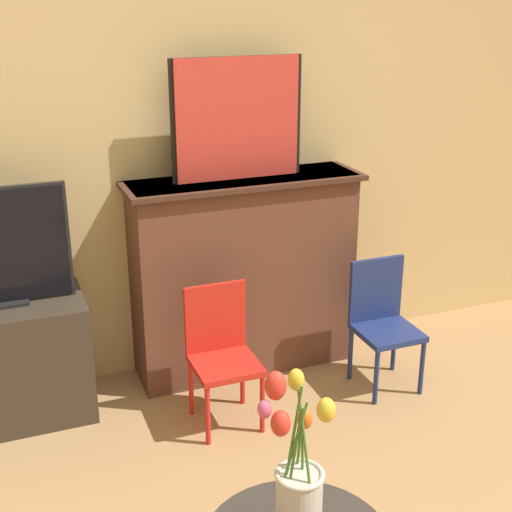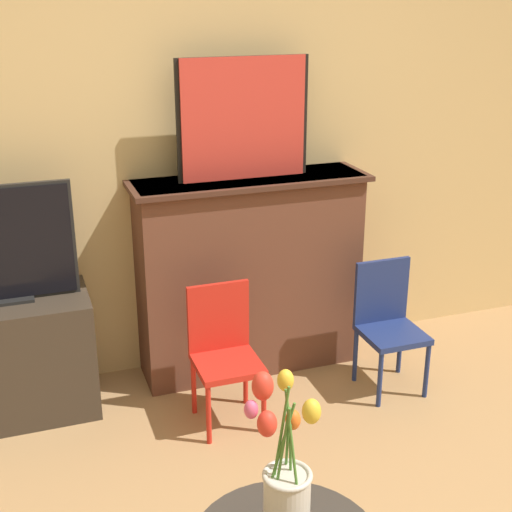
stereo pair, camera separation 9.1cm
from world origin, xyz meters
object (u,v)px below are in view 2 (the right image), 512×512
at_px(chair_red, 224,348).
at_px(chair_blue, 388,319).
at_px(painting, 244,119).
at_px(vase_tulips, 285,488).

relative_size(chair_red, chair_blue, 1.00).
bearing_deg(painting, chair_blue, -34.74).
relative_size(painting, chair_blue, 1.01).
bearing_deg(chair_blue, painting, 145.26).
relative_size(chair_blue, vase_tulips, 1.18).
height_order(chair_red, vase_tulips, vase_tulips).
bearing_deg(vase_tulips, chair_blue, 50.85).
distance_m(painting, chair_red, 1.10).
bearing_deg(painting, vase_tulips, -104.91).
relative_size(painting, vase_tulips, 1.19).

